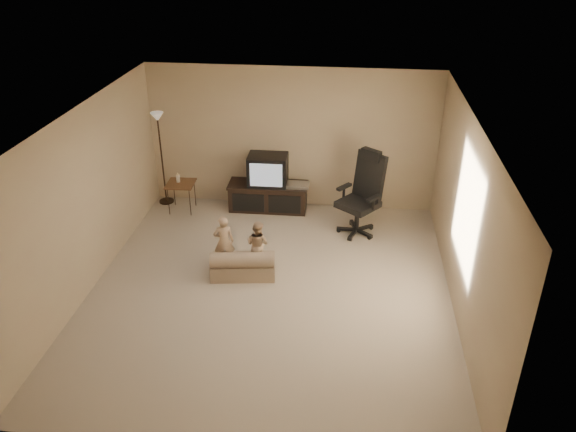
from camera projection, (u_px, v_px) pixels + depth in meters
The scene contains 9 objects.
floor at pixel (270, 290), 7.89m from camera, with size 5.50×5.50×0.00m, color #BAAA94.
room_shell at pixel (268, 193), 7.18m from camera, with size 5.50×5.50×5.50m.
tv_stand at pixel (268, 187), 9.91m from camera, with size 1.43×0.54×1.02m.
office_chair at pixel (361, 204), 9.14m from camera, with size 0.91×0.91×1.40m.
side_table at pixel (180, 184), 9.83m from camera, with size 0.49×0.49×0.71m.
floor_lamp at pixel (160, 138), 9.77m from camera, with size 0.26×0.26×1.70m.
child_sofa at pixel (243, 265), 8.13m from camera, with size 0.98×0.64×0.45m.
toddler_left at pixel (224, 242), 8.25m from camera, with size 0.31×0.22×0.84m, color tan.
toddler_right at pixel (258, 244), 8.27m from camera, with size 0.37×0.20×0.75m, color tan.
Camera 1 is at (1.01, -6.41, 4.61)m, focal length 35.00 mm.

